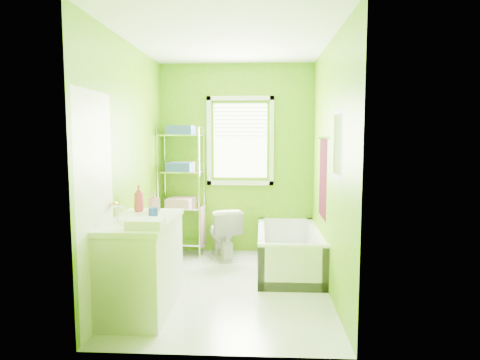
{
  "coord_description": "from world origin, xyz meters",
  "views": [
    {
      "loc": [
        0.35,
        -4.46,
        1.64
      ],
      "look_at": [
        0.11,
        0.25,
        1.14
      ],
      "focal_mm": 32.0,
      "sensor_mm": 36.0,
      "label": 1
    }
  ],
  "objects_px": {
    "bathtub": "(289,256)",
    "wire_shelf_unit": "(183,176)",
    "vanity": "(142,261)",
    "toilet": "(223,233)"
  },
  "relations": [
    {
      "from": "toilet",
      "to": "wire_shelf_unit",
      "type": "xyz_separation_m",
      "value": [
        -0.56,
        0.17,
        0.74
      ]
    },
    {
      "from": "vanity",
      "to": "bathtub",
      "type": "bearing_deg",
      "value": 40.92
    },
    {
      "from": "toilet",
      "to": "wire_shelf_unit",
      "type": "relative_size",
      "value": 0.39
    },
    {
      "from": "bathtub",
      "to": "wire_shelf_unit",
      "type": "relative_size",
      "value": 0.9
    },
    {
      "from": "toilet",
      "to": "vanity",
      "type": "xyz_separation_m",
      "value": [
        -0.61,
        -1.71,
        0.12
      ]
    },
    {
      "from": "vanity",
      "to": "wire_shelf_unit",
      "type": "distance_m",
      "value": 1.98
    },
    {
      "from": "vanity",
      "to": "wire_shelf_unit",
      "type": "height_order",
      "value": "wire_shelf_unit"
    },
    {
      "from": "toilet",
      "to": "vanity",
      "type": "height_order",
      "value": "vanity"
    },
    {
      "from": "bathtub",
      "to": "wire_shelf_unit",
      "type": "bearing_deg",
      "value": 156.01
    },
    {
      "from": "bathtub",
      "to": "wire_shelf_unit",
      "type": "height_order",
      "value": "wire_shelf_unit"
    }
  ]
}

